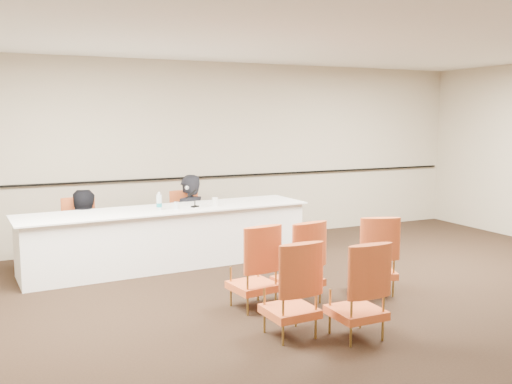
# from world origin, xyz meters

# --- Properties ---
(floor) EXTENTS (10.00, 10.00, 0.00)m
(floor) POSITION_xyz_m (0.00, 0.00, 0.00)
(floor) COLOR black
(floor) RESTS_ON ground
(ceiling) EXTENTS (10.00, 10.00, 0.00)m
(ceiling) POSITION_xyz_m (0.00, 0.00, 3.00)
(ceiling) COLOR white
(ceiling) RESTS_ON ground
(wall_back) EXTENTS (10.00, 0.04, 3.00)m
(wall_back) POSITION_xyz_m (0.00, 4.00, 1.50)
(wall_back) COLOR #B5A78E
(wall_back) RESTS_ON ground
(wall_rail) EXTENTS (9.80, 0.04, 0.03)m
(wall_rail) POSITION_xyz_m (0.00, 3.96, 1.10)
(wall_rail) COLOR black
(wall_rail) RESTS_ON wall_back
(panel_table) EXTENTS (4.15, 1.18, 0.82)m
(panel_table) POSITION_xyz_m (-1.07, 2.71, 0.41)
(panel_table) COLOR white
(panel_table) RESTS_ON ground
(panelist_main) EXTENTS (0.74, 0.62, 1.73)m
(panelist_main) POSITION_xyz_m (-0.55, 3.33, 0.35)
(panelist_main) COLOR black
(panelist_main) RESTS_ON ground
(panelist_main_chair) EXTENTS (0.53, 0.53, 0.95)m
(panelist_main_chair) POSITION_xyz_m (-0.55, 3.33, 0.47)
(panelist_main_chair) COLOR #E35328
(panelist_main_chair) RESTS_ON ground
(panelist_second) EXTENTS (0.83, 0.67, 1.63)m
(panelist_second) POSITION_xyz_m (-2.17, 3.24, 0.27)
(panelist_second) COLOR black
(panelist_second) RESTS_ON ground
(panelist_second_chair) EXTENTS (0.53, 0.53, 0.95)m
(panelist_second_chair) POSITION_xyz_m (-2.17, 3.24, 0.47)
(panelist_second_chair) COLOR #E35328
(panelist_second_chair) RESTS_ON ground
(papers) EXTENTS (0.36, 0.32, 0.00)m
(papers) POSITION_xyz_m (-0.56, 2.64, 0.82)
(papers) COLOR white
(papers) RESTS_ON panel_table
(microphone) EXTENTS (0.19, 0.24, 0.30)m
(microphone) POSITION_xyz_m (-0.68, 2.64, 0.97)
(microphone) COLOR black
(microphone) RESTS_ON panel_table
(water_bottle) EXTENTS (0.10, 0.10, 0.25)m
(water_bottle) POSITION_xyz_m (-1.21, 2.60, 0.95)
(water_bottle) COLOR teal
(water_bottle) RESTS_ON panel_table
(drinking_glass) EXTENTS (0.08, 0.08, 0.10)m
(drinking_glass) POSITION_xyz_m (-0.97, 2.60, 0.87)
(drinking_glass) COLOR silver
(drinking_glass) RESTS_ON panel_table
(coffee_cup) EXTENTS (0.09, 0.09, 0.13)m
(coffee_cup) POSITION_xyz_m (-0.40, 2.59, 0.89)
(coffee_cup) COLOR white
(coffee_cup) RESTS_ON panel_table
(aud_chair_front_left) EXTENTS (0.56, 0.56, 0.95)m
(aud_chair_front_left) POSITION_xyz_m (-0.73, 0.55, 0.47)
(aud_chair_front_left) COLOR #E35328
(aud_chair_front_left) RESTS_ON ground
(aud_chair_front_mid) EXTENTS (0.57, 0.57, 0.95)m
(aud_chair_front_mid) POSITION_xyz_m (-0.18, 0.52, 0.47)
(aud_chair_front_mid) COLOR #E35328
(aud_chair_front_mid) RESTS_ON ground
(aud_chair_front_right) EXTENTS (0.64, 0.64, 0.95)m
(aud_chair_front_right) POSITION_xyz_m (0.81, 0.44, 0.47)
(aud_chair_front_right) COLOR #E35328
(aud_chair_front_right) RESTS_ON ground
(aud_chair_back_left) EXTENTS (0.52, 0.52, 0.95)m
(aud_chair_back_left) POSITION_xyz_m (-0.75, -0.33, 0.47)
(aud_chair_back_left) COLOR #E35328
(aud_chair_back_left) RESTS_ON ground
(aud_chair_back_mid) EXTENTS (0.50, 0.50, 0.95)m
(aud_chair_back_mid) POSITION_xyz_m (-0.19, -0.63, 0.47)
(aud_chair_back_mid) COLOR #E35328
(aud_chair_back_mid) RESTS_ON ground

